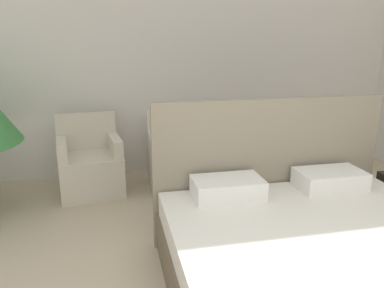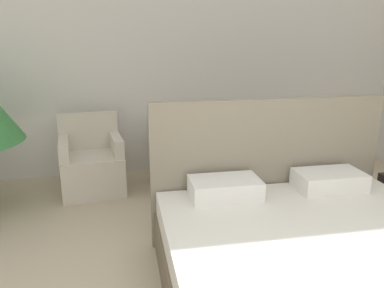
{
  "view_description": "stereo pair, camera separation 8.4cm",
  "coord_description": "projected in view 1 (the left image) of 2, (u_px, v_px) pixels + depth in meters",
  "views": [
    {
      "loc": [
        -0.71,
        -0.61,
        1.64
      ],
      "look_at": [
        0.02,
        2.77,
        0.67
      ],
      "focal_mm": 35.0,
      "sensor_mm": 36.0,
      "label": 1
    },
    {
      "loc": [
        -0.63,
        -0.62,
        1.64
      ],
      "look_at": [
        0.02,
        2.77,
        0.67
      ],
      "focal_mm": 35.0,
      "sensor_mm": 36.0,
      "label": 2
    }
  ],
  "objects": [
    {
      "name": "armchair_near_window_left",
      "position": [
        91.0,
        168.0,
        4.09
      ],
      "size": [
        0.72,
        0.68,
        0.84
      ],
      "rotation": [
        0.0,
        0.0,
        0.13
      ],
      "color": "beige",
      "rests_on": "ground_plane"
    },
    {
      "name": "armchair_near_window_right",
      "position": [
        178.0,
        162.0,
        4.29
      ],
      "size": [
        0.67,
        0.62,
        0.84
      ],
      "rotation": [
        0.0,
        0.0,
        -0.03
      ],
      "color": "beige",
      "rests_on": "ground_plane"
    },
    {
      "name": "wall_back",
      "position": [
        169.0,
        55.0,
        4.52
      ],
      "size": [
        10.0,
        0.06,
        2.9
      ],
      "color": "silver",
      "rests_on": "ground_plane"
    },
    {
      "name": "bed",
      "position": [
        327.0,
        269.0,
        2.3
      ],
      "size": [
        1.93,
        2.06,
        1.19
      ],
      "color": "brown",
      "rests_on": "ground_plane"
    }
  ]
}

